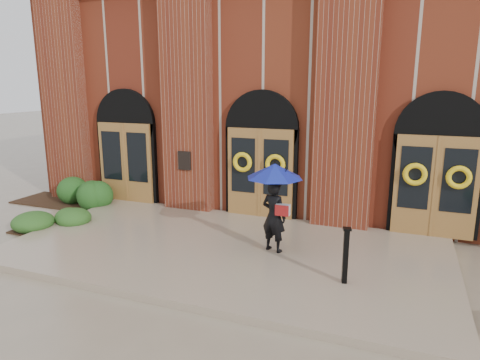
% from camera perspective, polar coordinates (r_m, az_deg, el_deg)
% --- Properties ---
extents(ground, '(90.00, 90.00, 0.00)m').
position_cam_1_polar(ground, '(9.99, -2.50, -9.98)').
color(ground, gray).
rests_on(ground, ground).
extents(landing, '(10.00, 5.30, 0.15)m').
position_cam_1_polar(landing, '(10.09, -2.16, -9.29)').
color(landing, gray).
rests_on(landing, ground).
extents(church_building, '(16.20, 12.53, 7.00)m').
position_cam_1_polar(church_building, '(17.61, 9.22, 11.47)').
color(church_building, maroon).
rests_on(church_building, ground).
extents(man_with_umbrella, '(1.56, 1.56, 2.01)m').
position_cam_1_polar(man_with_umbrella, '(9.44, 4.62, -1.41)').
color(man_with_umbrella, black).
rests_on(man_with_umbrella, landing).
extents(metal_post, '(0.18, 0.18, 1.10)m').
position_cam_1_polar(metal_post, '(8.39, 13.91, -9.59)').
color(metal_post, black).
rests_on(metal_post, landing).
extents(hedge_wall_left, '(3.27, 1.31, 0.84)m').
position_cam_1_polar(hedge_wall_left, '(15.15, -22.05, -1.29)').
color(hedge_wall_left, '#1C4416').
rests_on(hedge_wall_left, ground).
extents(hedge_front_left, '(1.41, 1.21, 0.50)m').
position_cam_1_polar(hedge_front_left, '(12.71, -24.20, -4.89)').
color(hedge_front_left, '#234919').
rests_on(hedge_front_left, ground).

